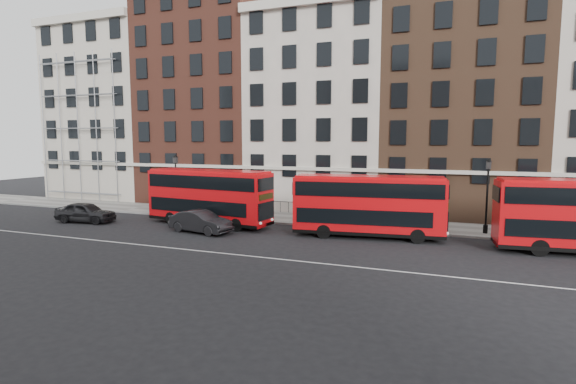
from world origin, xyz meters
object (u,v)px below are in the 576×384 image
at_px(car_front, 201,222).
at_px(bus_c, 368,205).
at_px(bus_b, 209,196).
at_px(car_rear, 86,212).

bearing_deg(car_front, bus_c, -66.85).
distance_m(bus_c, car_front, 12.12).
height_order(bus_b, car_front, bus_b).
xyz_separation_m(car_rear, car_front, (11.09, -0.16, -0.03)).
xyz_separation_m(bus_b, car_rear, (-10.14, -2.59, -1.52)).
height_order(bus_c, car_front, bus_c).
xyz_separation_m(bus_c, car_rear, (-22.80, -2.58, -1.47)).
bearing_deg(car_front, car_rear, 99.13).
bearing_deg(car_front, bus_b, 29.15).
height_order(bus_b, bus_c, bus_b).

